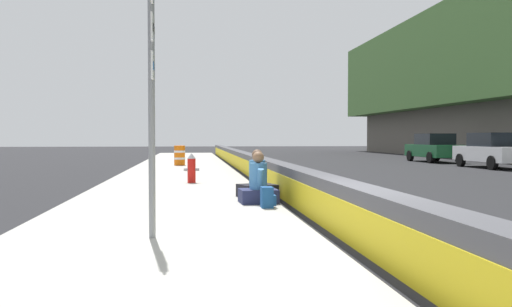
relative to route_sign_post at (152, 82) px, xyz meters
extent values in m
plane|color=#232326|center=(-0.47, -2.75, -2.23)|extent=(160.00, 160.00, 0.00)
cube|color=#A8A59E|center=(-0.47, -0.10, -2.16)|extent=(80.00, 4.40, 0.14)
cube|color=#47474C|center=(-0.47, -2.75, -1.81)|extent=(76.00, 0.44, 0.85)
cube|color=gold|center=(-0.47, -2.52, -1.85)|extent=(74.48, 0.01, 0.54)
cylinder|color=gray|center=(0.00, 0.01, -0.29)|extent=(0.09, 0.09, 3.60)
cube|color=white|center=(0.00, -0.01, 0.71)|extent=(0.44, 0.02, 0.36)
cube|color=black|center=(0.00, -0.03, 0.71)|extent=(0.30, 0.01, 0.10)
cube|color=white|center=(0.00, -0.01, 0.21)|extent=(0.44, 0.02, 0.36)
cube|color=#1956AD|center=(0.00, -0.03, 0.21)|extent=(0.30, 0.01, 0.10)
cylinder|color=red|center=(8.74, -0.53, -1.73)|extent=(0.24, 0.24, 0.72)
cone|color=gray|center=(8.74, -0.53, -1.29)|extent=(0.26, 0.26, 0.16)
cylinder|color=gray|center=(8.74, -0.70, -1.70)|extent=(0.10, 0.12, 0.10)
cylinder|color=gray|center=(8.74, -0.36, -1.70)|extent=(0.10, 0.12, 0.10)
cube|color=#23284C|center=(3.64, -1.89, -1.95)|extent=(0.69, 0.80, 0.28)
cylinder|color=#427FB7|center=(3.64, -1.89, -1.54)|extent=(0.36, 0.36, 0.54)
sphere|color=#8E6647|center=(3.64, -1.89, -1.15)|extent=(0.24, 0.24, 0.24)
cylinder|color=#427FB7|center=(3.84, -1.88, -1.59)|extent=(0.28, 0.14, 0.47)
cylinder|color=#427FB7|center=(3.44, -1.90, -1.59)|extent=(0.28, 0.14, 0.47)
cube|color=black|center=(4.69, -2.00, -1.95)|extent=(0.86, 0.94, 0.29)
cylinder|color=#427FB7|center=(4.69, -2.00, -1.53)|extent=(0.37, 0.37, 0.55)
sphere|color=brown|center=(4.69, -2.00, -1.14)|extent=(0.24, 0.24, 0.24)
cylinder|color=#427FB7|center=(4.89, -1.93, -1.59)|extent=(0.31, 0.21, 0.48)
cylinder|color=#427FB7|center=(4.50, -2.06, -1.59)|extent=(0.31, 0.21, 0.48)
cube|color=navy|center=(2.88, -1.96, -1.89)|extent=(0.32, 0.22, 0.40)
cube|color=navy|center=(2.88, -2.10, -1.95)|extent=(0.22, 0.06, 0.20)
cylinder|color=orange|center=(18.76, 0.03, -1.62)|extent=(0.52, 0.52, 0.95)
cylinder|color=white|center=(18.76, 0.03, -1.43)|extent=(0.54, 0.54, 0.10)
cylinder|color=white|center=(18.76, 0.03, -1.76)|extent=(0.54, 0.54, 0.10)
cube|color=silver|center=(17.00, -14.95, -1.54)|extent=(4.50, 1.81, 0.72)
cube|color=black|center=(16.90, -14.95, -0.85)|extent=(2.20, 1.63, 0.66)
cylinder|color=black|center=(18.44, -14.08, -1.90)|extent=(0.66, 0.22, 0.66)
cylinder|color=black|center=(18.45, -15.81, -1.90)|extent=(0.66, 0.22, 0.66)
cylinder|color=black|center=(15.56, -14.09, -1.90)|extent=(0.66, 0.22, 0.66)
cube|color=#145128|center=(23.39, -14.98, -1.54)|extent=(4.51, 1.81, 0.72)
cube|color=black|center=(23.29, -14.97, -0.85)|extent=(2.20, 1.63, 0.66)
cylinder|color=black|center=(24.83, -14.12, -1.90)|extent=(0.66, 0.22, 0.66)
cylinder|color=black|center=(24.82, -15.84, -1.90)|extent=(0.66, 0.22, 0.66)
cylinder|color=black|center=(21.95, -14.11, -1.90)|extent=(0.66, 0.22, 0.66)
cylinder|color=black|center=(21.94, -15.83, -1.90)|extent=(0.66, 0.22, 0.66)
camera|label=1|loc=(-7.32, -0.51, -0.74)|focal=37.78mm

